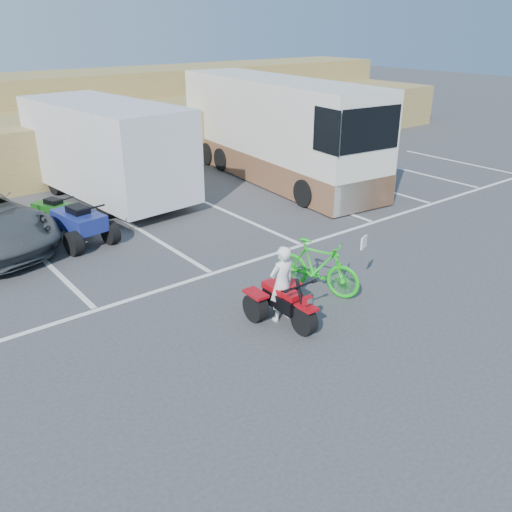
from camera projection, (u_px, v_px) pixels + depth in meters
ground at (283, 316)px, 10.26m from camera, size 100.00×100.00×0.00m
parking_stripes at (204, 242)px, 13.68m from camera, size 28.00×5.16×0.01m
grass_embankment at (22, 126)px, 20.87m from camera, size 40.00×8.50×3.10m
red_trike_atv at (286, 322)px, 10.05m from camera, size 1.11×1.46×0.93m
rider at (282, 284)px, 9.87m from camera, size 0.55×0.37×1.47m
green_dirt_bike at (317, 267)px, 10.99m from camera, size 1.14×1.93×1.12m
cargo_trailer at (106, 148)px, 16.49m from camera, size 3.12×6.53×2.95m
rv_motorhome at (276, 137)px, 18.83m from camera, size 3.30×9.48×3.34m
quad_atv_blue at (82, 243)px, 13.64m from camera, size 1.47×1.83×1.09m
quad_atv_green at (57, 226)px, 14.78m from camera, size 1.37×1.58×0.86m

